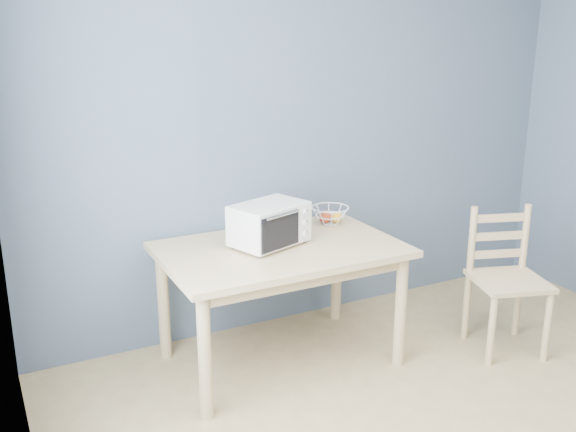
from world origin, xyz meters
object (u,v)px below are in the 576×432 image
dining_table (280,262)px  toaster_oven (267,224)px  fruit_basket (330,215)px  dining_chair (505,282)px

dining_table → toaster_oven: toaster_oven is taller
toaster_oven → fruit_basket: size_ratio=1.58×
dining_table → dining_chair: dining_chair is taller
dining_chair → dining_table: bearing=178.8°
fruit_basket → toaster_oven: bearing=-158.2°
toaster_oven → dining_chair: bearing=-39.5°
dining_table → toaster_oven: 0.25m
toaster_oven → dining_chair: 1.57m
dining_chair → toaster_oven: bearing=178.1°
fruit_basket → dining_chair: (0.86, -0.74, -0.36)m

